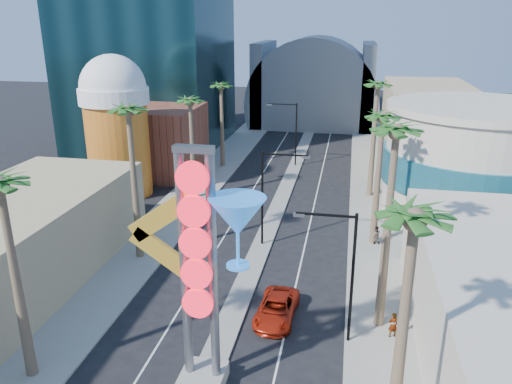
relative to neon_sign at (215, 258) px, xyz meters
name	(u,v)px	position (x,y,z in m)	size (l,w,h in m)	color
sidewalk_west	(203,182)	(-10.32, 32.04, -7.23)	(5.00, 100.00, 0.15)	gray
sidewalk_east	(374,193)	(8.68, 32.04, -7.23)	(5.00, 100.00, 0.15)	gray
median	(289,179)	(-0.82, 35.04, -7.23)	(1.60, 84.00, 0.15)	gray
brick_filler_west	(157,140)	(-16.82, 35.04, -3.31)	(10.00, 10.00, 8.00)	brown
filler_east	(426,126)	(15.18, 45.04, -2.31)	(10.00, 20.00, 10.00)	tan
beer_mug	(116,121)	(-17.82, 27.04, 0.54)	(7.00, 7.00, 14.50)	#AF5117
turquoise_building	(475,163)	(17.18, 27.04, -2.06)	(16.60, 16.60, 10.60)	beige
canopy	(314,99)	(-0.82, 69.04, -3.00)	(22.00, 16.00, 22.00)	slate
neon_sign	(215,258)	(0.00, 0.00, 0.00)	(6.53, 2.60, 12.55)	gray
streetlight_0	(269,190)	(-0.27, 17.04, -2.43)	(3.79, 0.25, 8.00)	black
streetlight_1	(292,128)	(-1.36, 41.04, -2.43)	(3.79, 0.25, 8.00)	black
streetlight_2	(344,267)	(5.91, 5.04, -2.47)	(3.45, 0.25, 8.00)	black
palm_0	(1,197)	(-9.82, -0.96, 2.62)	(2.40, 2.40, 11.70)	brown
palm_1	(129,121)	(-9.82, 13.04, 3.52)	(2.40, 2.40, 12.70)	brown
palm_2	(190,107)	(-9.82, 27.04, 2.17)	(2.40, 2.40, 11.20)	brown
palm_3	(221,91)	(-9.82, 39.04, 2.17)	(2.40, 2.40, 11.20)	brown
palm_4	(413,236)	(8.18, -2.96, 3.07)	(2.40, 2.40, 12.20)	brown
palm_5	(395,146)	(8.18, 7.04, 3.96)	(2.40, 2.40, 13.20)	brown
palm_6	(382,126)	(8.18, 19.04, 2.62)	(2.40, 2.40, 11.70)	brown
palm_7	(377,93)	(8.18, 31.04, 3.52)	(2.40, 2.40, 12.70)	brown
red_pickup	(277,309)	(1.96, 6.66, -6.62)	(2.28, 4.94, 1.37)	#AF210D
pedestrian_a	(393,325)	(8.89, 5.85, -6.37)	(0.57, 0.38, 1.57)	gray
pedestrian_b	(376,235)	(8.38, 18.79, -6.40)	(0.74, 0.58, 1.52)	gray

